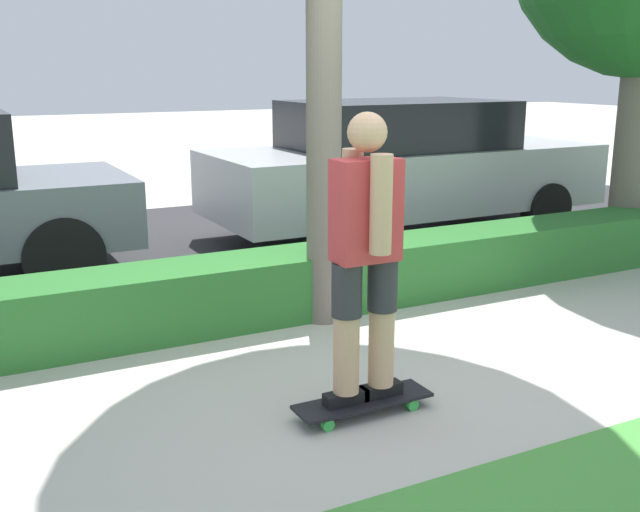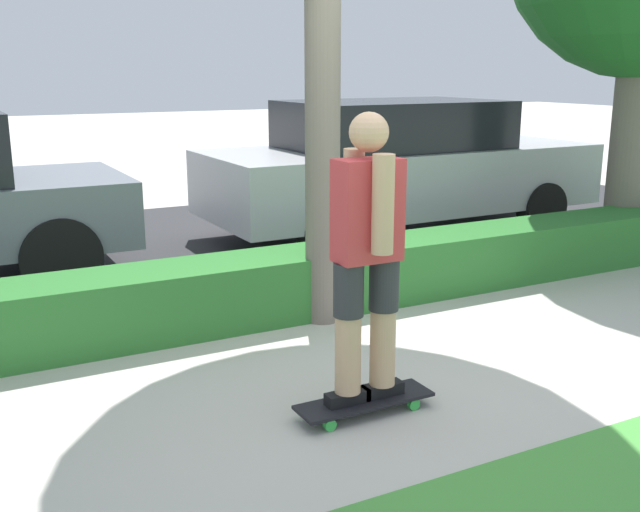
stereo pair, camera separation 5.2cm
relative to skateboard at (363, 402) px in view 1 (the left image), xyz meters
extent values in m
plane|color=#BCB7AD|center=(0.24, 0.22, -0.07)|extent=(60.00, 60.00, 0.00)
cube|color=#2D2D30|center=(0.24, 4.42, -0.07)|extent=(15.59, 5.00, 0.01)
cube|color=#2D702D|center=(0.24, 1.82, 0.18)|extent=(15.59, 0.60, 0.51)
cube|color=black|center=(0.00, 0.00, 0.01)|extent=(0.82, 0.24, 0.02)
cylinder|color=green|center=(0.28, -0.09, -0.04)|extent=(0.07, 0.04, 0.07)
cylinder|color=green|center=(0.28, 0.09, -0.04)|extent=(0.07, 0.04, 0.07)
cylinder|color=green|center=(-0.28, -0.09, -0.04)|extent=(0.07, 0.04, 0.07)
cylinder|color=green|center=(-0.28, 0.09, -0.04)|extent=(0.07, 0.04, 0.07)
cube|color=black|center=(-0.11, 0.00, 0.05)|extent=(0.26, 0.09, 0.07)
cylinder|color=tan|center=(-0.11, 0.00, 0.46)|extent=(0.15, 0.15, 0.75)
cylinder|color=#2D2D33|center=(-0.11, 0.00, 0.69)|extent=(0.17, 0.17, 0.30)
cube|color=black|center=(0.11, 0.00, 0.05)|extent=(0.26, 0.09, 0.07)
cylinder|color=tan|center=(0.11, 0.00, 0.46)|extent=(0.15, 0.15, 0.75)
cylinder|color=#2D2D33|center=(0.11, 0.00, 0.69)|extent=(0.17, 0.17, 0.30)
cube|color=#C6383D|center=(0.00, 0.00, 1.12)|extent=(0.36, 0.20, 0.55)
cylinder|color=tan|center=(0.00, -0.15, 1.17)|extent=(0.12, 0.12, 0.52)
cylinder|color=tan|center=(0.00, 0.15, 1.17)|extent=(0.12, 0.12, 0.52)
sphere|color=tan|center=(0.00, 0.00, 1.53)|extent=(0.21, 0.21, 0.21)
cylinder|color=#70665B|center=(0.56, 1.57, 1.70)|extent=(0.26, 0.26, 3.55)
cylinder|color=#70665B|center=(4.54, 2.12, 1.15)|extent=(0.42, 0.42, 2.45)
cylinder|color=black|center=(-1.13, 3.19, 0.28)|extent=(0.70, 0.21, 0.70)
cylinder|color=black|center=(-1.13, 4.77, 0.28)|extent=(0.70, 0.21, 0.70)
cube|color=#B7B7BC|center=(2.94, 4.02, 0.59)|extent=(4.72, 1.87, 0.72)
cube|color=black|center=(2.79, 4.02, 1.22)|extent=(2.46, 1.63, 0.54)
cylinder|color=black|center=(4.39, 3.18, 0.23)|extent=(0.61, 0.22, 0.61)
cylinder|color=black|center=(4.39, 4.85, 0.23)|extent=(0.61, 0.22, 0.61)
cylinder|color=black|center=(1.48, 3.18, 0.23)|extent=(0.61, 0.22, 0.61)
cylinder|color=black|center=(1.48, 4.85, 0.23)|extent=(0.61, 0.22, 0.61)
camera|label=1|loc=(-2.03, -3.40, 1.86)|focal=42.00mm
camera|label=2|loc=(-2.07, -3.37, 1.86)|focal=42.00mm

